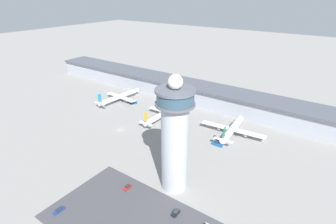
{
  "coord_description": "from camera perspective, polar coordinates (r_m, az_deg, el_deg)",
  "views": [
    {
      "loc": [
        109.79,
        -102.78,
        81.1
      ],
      "look_at": [
        20.17,
        24.48,
        8.77
      ],
      "focal_mm": 28.0,
      "sensor_mm": 36.0,
      "label": 1
    }
  ],
  "objects": [
    {
      "name": "car_green_van",
      "position": [
        121.11,
        -22.65,
        -19.17
      ],
      "size": [
        1.85,
        4.66,
        1.4
      ],
      "color": "black",
      "rests_on": "ground"
    },
    {
      "name": "airplane_gate_bravo",
      "position": [
        183.0,
        -0.32,
        -0.01
      ],
      "size": [
        30.08,
        46.18,
        11.43
      ],
      "color": "silver",
      "rests_on": "ground"
    },
    {
      "name": "airplane_gate_alpha",
      "position": [
        212.99,
        -10.44,
        3.29
      ],
      "size": [
        30.47,
        40.74,
        11.91
      ],
      "color": "silver",
      "rests_on": "ground"
    },
    {
      "name": "terminal_building",
      "position": [
        217.63,
        2.57,
        5.06
      ],
      "size": [
        272.97,
        25.0,
        14.26
      ],
      "color": "#A3A8B2",
      "rests_on": "ground"
    },
    {
      "name": "car_white_wagon",
      "position": [
        124.06,
        -8.79,
        -15.88
      ],
      "size": [
        1.89,
        4.38,
        1.58
      ],
      "color": "black",
      "rests_on": "ground"
    },
    {
      "name": "car_maroon_suv",
      "position": [
        111.87,
        1.71,
        -21.1
      ],
      "size": [
        1.91,
        4.08,
        1.58
      ],
      "color": "black",
      "rests_on": "ground"
    },
    {
      "name": "service_truck_catering",
      "position": [
        154.19,
        10.74,
        -6.83
      ],
      "size": [
        6.11,
        2.48,
        3.12
      ],
      "color": "black",
      "rests_on": "ground"
    },
    {
      "name": "airplane_gate_charlie",
      "position": [
        165.0,
        13.83,
        -3.62
      ],
      "size": [
        40.19,
        34.0,
        12.8
      ],
      "color": "white",
      "rests_on": "ground"
    },
    {
      "name": "control_tower",
      "position": [
        109.32,
        1.48,
        -5.31
      ],
      "size": [
        16.13,
        16.13,
        52.72
      ],
      "color": "#ADB2BC",
      "rests_on": "ground"
    },
    {
      "name": "service_truck_fuel",
      "position": [
        209.25,
        -7.59,
        2.19
      ],
      "size": [
        6.28,
        3.36,
        2.85
      ],
      "color": "black",
      "rests_on": "ground"
    },
    {
      "name": "ground_plane",
      "position": [
        170.86,
        -10.33,
        -3.86
      ],
      "size": [
        1000.0,
        1000.0,
        0.0
      ],
      "primitive_type": "plane",
      "color": "gray"
    },
    {
      "name": "parking_lot_surface",
      "position": [
        111.04,
        -8.58,
        -22.36
      ],
      "size": [
        64.0,
        40.0,
        0.01
      ],
      "primitive_type": "cube",
      "color": "#424247",
      "rests_on": "ground"
    }
  ]
}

